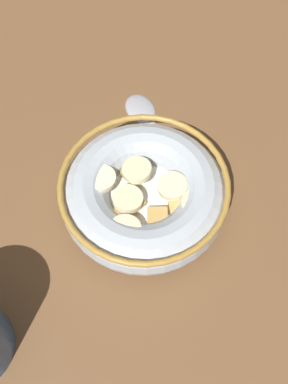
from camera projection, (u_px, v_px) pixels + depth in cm
name	position (u px, v px, depth cm)	size (l,w,h in cm)	color
ground_plane	(144.00, 210.00, 48.11)	(134.37, 134.37, 2.00)	brown
cereal_bowl	(144.00, 194.00, 44.93)	(16.26, 16.26, 4.80)	#B2BCC6
spoon	(148.00, 119.00, 52.10)	(7.94, 14.55, 0.80)	#A5A5AD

